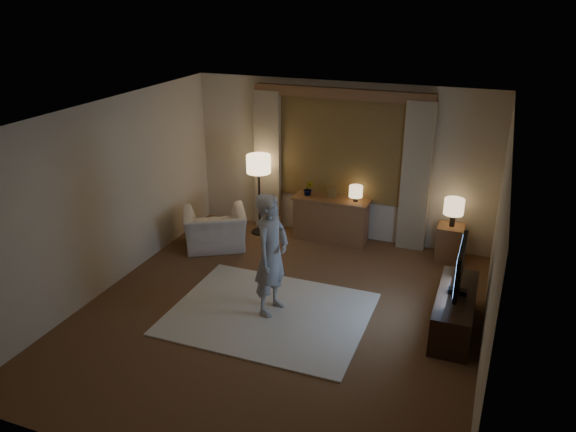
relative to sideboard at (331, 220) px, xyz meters
The scene contains 13 objects.
room 2.23m from the sideboard, 88.40° to the right, with size 5.04×5.54×2.64m.
rug 2.55m from the sideboard, 91.23° to the right, with size 2.50×2.00×0.02m, color beige.
sideboard is the anchor object (origin of this frame).
picture_frame 0.45m from the sideboard, ahead, with size 0.16×0.02×0.20m, color brown.
plant 0.64m from the sideboard, behind, with size 0.17×0.13×0.30m, color #999999.
table_lamp_sideboard 0.68m from the sideboard, ahead, with size 0.22×0.22×0.30m.
floor_lamp 1.48m from the sideboard, behind, with size 0.40×0.40×1.39m.
armchair 1.92m from the sideboard, 149.64° to the right, with size 0.97×0.85×0.63m, color beige.
side_table 1.94m from the sideboard, ahead, with size 0.40×0.40×0.56m, color brown.
table_lamp_side 2.00m from the sideboard, ahead, with size 0.30×0.30×0.44m.
tv_stand 2.99m from the sideboard, 42.50° to the right, with size 0.45×1.40×0.50m, color black.
tv 3.03m from the sideboard, 42.53° to the right, with size 0.22×0.90×0.65m.
person 2.50m from the sideboard, 91.17° to the right, with size 0.59×0.39×1.61m, color #ACA89F.
Camera 1 is at (2.37, -5.80, 3.94)m, focal length 35.00 mm.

